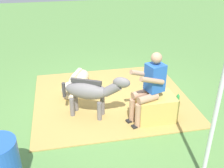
% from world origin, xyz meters
% --- Properties ---
extents(ground_plane, '(24.00, 24.00, 0.00)m').
position_xyz_m(ground_plane, '(0.00, 0.00, 0.00)').
color(ground_plane, '#568442').
extents(hay_patch, '(3.33, 2.93, 0.02)m').
position_xyz_m(hay_patch, '(-0.08, -0.27, 0.01)').
color(hay_patch, '#AD8C47').
rests_on(hay_patch, ground).
extents(hay_bale, '(0.73, 0.55, 0.51)m').
position_xyz_m(hay_bale, '(-0.76, 0.67, 0.25)').
color(hay_bale, tan).
rests_on(hay_bale, ground).
extents(person_seated, '(0.72, 0.54, 1.39)m').
position_xyz_m(person_seated, '(-0.60, 0.71, 0.77)').
color(person_seated, tan).
rests_on(person_seated, ground).
extents(pony_standing, '(1.25, 0.77, 0.93)m').
position_xyz_m(pony_standing, '(0.43, 0.35, 0.57)').
color(pony_standing, slate).
rests_on(pony_standing, ground).
extents(pony_lying, '(0.83, 1.32, 0.42)m').
position_xyz_m(pony_lying, '(0.61, -0.89, 0.19)').
color(pony_lying, beige).
rests_on(pony_lying, ground).
extents(soda_bottle, '(0.07, 0.07, 0.28)m').
position_xyz_m(soda_bottle, '(-1.41, 0.28, 0.13)').
color(soda_bottle, '#268C3F').
rests_on(soda_bottle, ground).
extents(water_barrel, '(0.53, 0.53, 0.81)m').
position_xyz_m(water_barrel, '(1.86, 1.88, 0.40)').
color(water_barrel, blue).
rests_on(water_barrel, ground).
extents(tent_pole_left, '(0.06, 0.06, 2.34)m').
position_xyz_m(tent_pole_left, '(-0.96, 2.24, 1.17)').
color(tent_pole_left, silver).
rests_on(tent_pole_left, ground).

